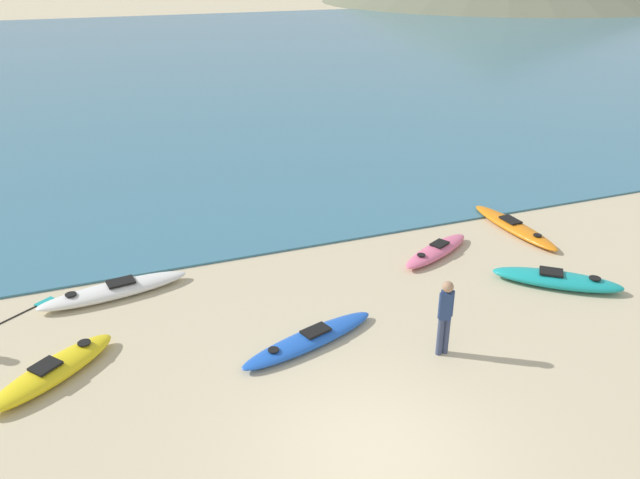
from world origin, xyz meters
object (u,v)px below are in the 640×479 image
kayak_on_sand_0 (53,371)px  kayak_on_sand_3 (436,251)px  kayak_on_sand_4 (114,290)px  kayak_on_sand_1 (310,339)px  kayak_on_sand_2 (514,227)px  kayak_on_sand_5 (557,279)px  person_near_foreground (445,313)px

kayak_on_sand_0 → kayak_on_sand_3: size_ratio=0.98×
kayak_on_sand_3 → kayak_on_sand_4: size_ratio=0.76×
kayak_on_sand_1 → kayak_on_sand_2: (7.53, 3.24, 0.00)m
kayak_on_sand_2 → kayak_on_sand_5: size_ratio=1.25×
kayak_on_sand_3 → kayak_on_sand_1: bearing=-150.0°
kayak_on_sand_3 → person_near_foreground: 4.58m
person_near_foreground → kayak_on_sand_3: bearing=60.4°
kayak_on_sand_1 → kayak_on_sand_4: kayak_on_sand_4 is taller
kayak_on_sand_3 → kayak_on_sand_5: kayak_on_sand_5 is taller
kayak_on_sand_1 → kayak_on_sand_5: (6.44, 0.16, 0.04)m
kayak_on_sand_4 → kayak_on_sand_5: 10.57m
kayak_on_sand_0 → kayak_on_sand_1: size_ratio=0.79×
kayak_on_sand_2 → kayak_on_sand_3: 2.99m
kayak_on_sand_3 → kayak_on_sand_4: 8.22m
kayak_on_sand_5 → person_near_foreground: (-4.07, -1.42, 0.77)m
kayak_on_sand_5 → kayak_on_sand_3: bearing=126.4°
kayak_on_sand_4 → person_near_foreground: person_near_foreground is taller
person_near_foreground → kayak_on_sand_4: bearing=141.2°
kayak_on_sand_2 → kayak_on_sand_4: 11.11m
kayak_on_sand_4 → person_near_foreground: (5.95, -4.79, 0.79)m
kayak_on_sand_1 → kayak_on_sand_2: bearing=23.3°
kayak_on_sand_3 → person_near_foreground: size_ratio=1.63×
kayak_on_sand_2 → person_near_foreground: 6.90m
kayak_on_sand_2 → kayak_on_sand_5: bearing=-109.5°
kayak_on_sand_0 → kayak_on_sand_5: bearing=-2.8°
kayak_on_sand_3 → kayak_on_sand_5: size_ratio=0.95×
kayak_on_sand_5 → person_near_foreground: person_near_foreground is taller
kayak_on_sand_2 → kayak_on_sand_4: bearing=178.6°
kayak_on_sand_2 → person_near_foreground: size_ratio=2.15×
kayak_on_sand_0 → kayak_on_sand_2: 12.70m
kayak_on_sand_2 → kayak_on_sand_3: kayak_on_sand_3 is taller
kayak_on_sand_4 → kayak_on_sand_0: bearing=-115.4°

